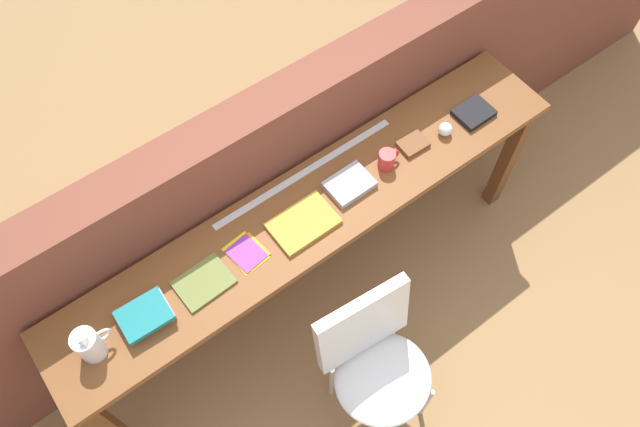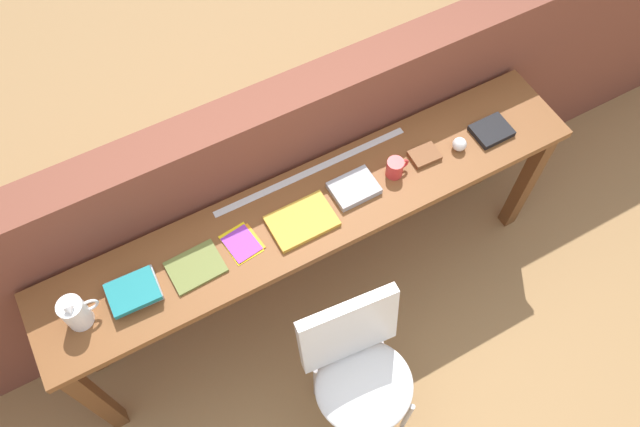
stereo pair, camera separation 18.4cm
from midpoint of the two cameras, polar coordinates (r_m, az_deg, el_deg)
ground_plane at (r=3.39m, az=0.99°, el=-10.64°), size 40.00×40.00×0.00m
brick_wall_back at (r=3.07m, az=-6.07°, el=2.44°), size 6.00×0.20×1.25m
sideboard at (r=2.82m, az=-2.47°, el=-1.02°), size 2.50×0.44×0.88m
chair_white_moulded at (r=2.80m, az=3.19°, el=-13.40°), size 0.48×0.49×0.89m
pitcher_white at (r=2.54m, az=-22.34°, el=-11.16°), size 0.14×0.10×0.18m
book_stack_leftmost at (r=2.57m, az=-17.73°, el=-8.98°), size 0.20×0.18×0.06m
magazine_cycling at (r=2.59m, az=-12.61°, el=-6.29°), size 0.23×0.18×0.01m
pamphlet_pile_colourful at (r=2.61m, az=-8.69°, el=-3.68°), size 0.16×0.18×0.01m
book_open_centre at (r=2.65m, az=-3.54°, el=-1.01°), size 0.28×0.19×0.02m
book_grey_hardcover at (r=2.73m, az=0.79°, el=2.57°), size 0.20×0.15×0.03m
mug at (r=2.78m, az=4.28°, el=4.84°), size 0.11×0.08×0.09m
leather_journal_brown at (r=2.88m, az=6.69°, el=6.21°), size 0.13×0.11×0.02m
sports_ball_small at (r=2.93m, az=9.63°, el=7.50°), size 0.07×0.07×0.07m
book_repair_rightmost at (r=3.04m, az=12.19°, el=8.91°), size 0.17×0.14×0.03m
ruler_metal_back_edge at (r=2.79m, az=-3.29°, el=3.68°), size 0.95×0.03×0.00m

